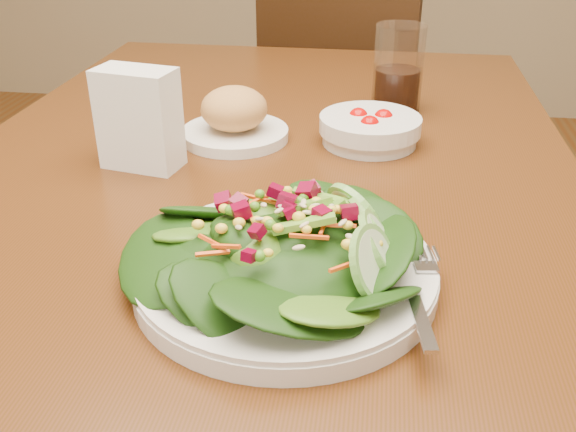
% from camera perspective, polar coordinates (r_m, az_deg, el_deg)
% --- Properties ---
extents(dining_table, '(0.90, 1.40, 0.75)m').
position_cam_1_polar(dining_table, '(0.94, -2.70, -1.56)').
color(dining_table, '#4B2311').
rests_on(dining_table, ground_plane).
extents(chair_far, '(0.53, 0.53, 0.96)m').
position_cam_1_polar(chair_far, '(1.89, 5.17, 9.53)').
color(chair_far, black).
rests_on(chair_far, ground_plane).
extents(salad_plate, '(0.31, 0.30, 0.09)m').
position_cam_1_polar(salad_plate, '(0.63, 0.67, -3.52)').
color(salad_plate, silver).
rests_on(salad_plate, dining_table).
extents(bread_plate, '(0.16, 0.16, 0.08)m').
position_cam_1_polar(bread_plate, '(0.99, -4.78, 8.64)').
color(bread_plate, silver).
rests_on(bread_plate, dining_table).
extents(tomato_bowl, '(0.15, 0.15, 0.05)m').
position_cam_1_polar(tomato_bowl, '(0.98, 7.29, 7.68)').
color(tomato_bowl, silver).
rests_on(tomato_bowl, dining_table).
extents(drinking_glass, '(0.08, 0.08, 0.15)m').
position_cam_1_polar(drinking_glass, '(1.12, 9.72, 12.23)').
color(drinking_glass, silver).
rests_on(drinking_glass, dining_table).
extents(napkin_holder, '(0.12, 0.08, 0.14)m').
position_cam_1_polar(napkin_holder, '(0.90, -13.13, 8.63)').
color(napkin_holder, white).
rests_on(napkin_holder, dining_table).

